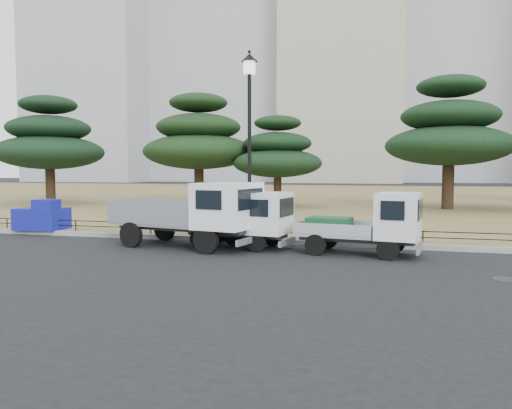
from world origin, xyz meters
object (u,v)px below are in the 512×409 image
(tarp_pile, at_px, (42,217))
(street_lamp, at_px, (249,114))
(truck_kei_rear, at_px, (368,224))
(truck_kei_front, at_px, (245,220))
(truck_large, at_px, (193,211))

(tarp_pile, bearing_deg, street_lamp, -0.14)
(truck_kei_rear, bearing_deg, street_lamp, 164.89)
(truck_kei_front, distance_m, truck_kei_rear, 3.66)
(truck_kei_front, height_order, truck_kei_rear, truck_kei_rear)
(truck_kei_front, bearing_deg, street_lamp, 108.73)
(truck_kei_rear, xyz_separation_m, street_lamp, (-3.90, 1.66, 3.33))
(truck_large, distance_m, tarp_pile, 6.99)
(truck_kei_front, height_order, street_lamp, street_lamp)
(truck_kei_front, xyz_separation_m, street_lamp, (-0.26, 1.35, 3.35))
(truck_large, distance_m, truck_kei_rear, 5.23)
(truck_large, distance_m, truck_kei_front, 1.64)
(truck_large, xyz_separation_m, tarp_pile, (-6.76, 1.71, -0.51))
(truck_large, height_order, truck_kei_rear, truck_large)
(truck_kei_rear, xyz_separation_m, tarp_pile, (-11.98, 1.68, -0.27))
(truck_kei_front, bearing_deg, truck_large, -159.52)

